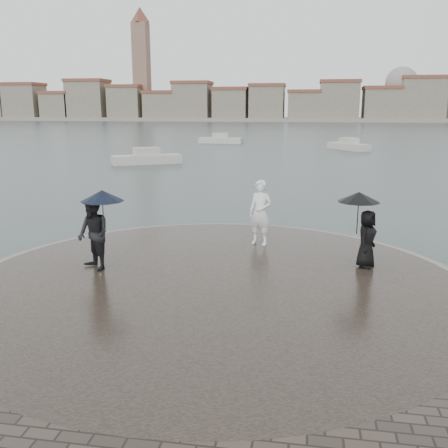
# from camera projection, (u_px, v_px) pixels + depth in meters

# --- Properties ---
(ground) EXTENTS (400.00, 400.00, 0.00)m
(ground) POSITION_uv_depth(u_px,v_px,m) (178.00, 367.00, 8.69)
(ground) COLOR #2B3835
(ground) RESTS_ON ground
(kerb_ring) EXTENTS (12.50, 12.50, 0.32)m
(kerb_ring) POSITION_uv_depth(u_px,v_px,m) (215.00, 288.00, 12.01)
(kerb_ring) COLOR gray
(kerb_ring) RESTS_ON ground
(quay_tip) EXTENTS (11.90, 11.90, 0.36)m
(quay_tip) POSITION_uv_depth(u_px,v_px,m) (215.00, 287.00, 12.01)
(quay_tip) COLOR #2D261E
(quay_tip) RESTS_ON ground
(statue) EXTENTS (0.83, 0.67, 1.96)m
(statue) POSITION_uv_depth(u_px,v_px,m) (260.00, 213.00, 14.92)
(statue) COLOR white
(statue) RESTS_ON quay_tip
(visitor_left) EXTENTS (1.37, 1.20, 2.04)m
(visitor_left) POSITION_uv_depth(u_px,v_px,m) (95.00, 226.00, 12.56)
(visitor_left) COLOR black
(visitor_left) RESTS_ON quay_tip
(visitor_right) EXTENTS (1.16, 1.09, 1.95)m
(visitor_right) POSITION_uv_depth(u_px,v_px,m) (364.00, 223.00, 12.78)
(visitor_right) COLOR black
(visitor_right) RESTS_ON quay_tip
(far_skyline) EXTENTS (260.00, 20.00, 37.00)m
(far_skyline) POSITION_uv_depth(u_px,v_px,m) (285.00, 104.00, 162.74)
(far_skyline) COLOR gray
(far_skyline) RESTS_ON ground
(boats) EXTENTS (42.61, 27.52, 1.50)m
(boats) POSITION_uv_depth(u_px,v_px,m) (322.00, 150.00, 48.37)
(boats) COLOR beige
(boats) RESTS_ON ground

